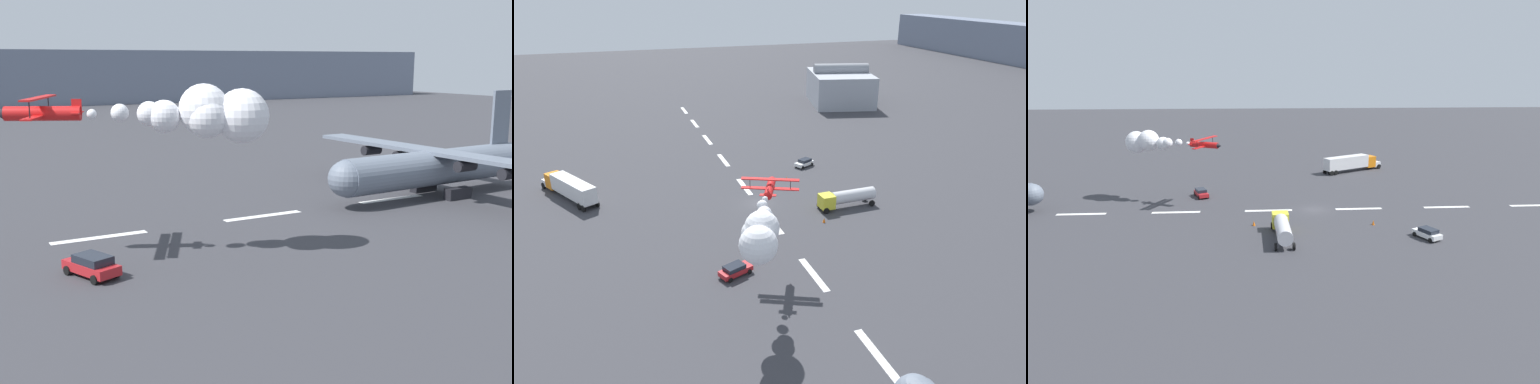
{
  "view_description": "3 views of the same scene",
  "coord_description": "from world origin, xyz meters",
  "views": [
    {
      "loc": [
        9.59,
        -51.21,
        14.35
      ],
      "look_at": [
        37.9,
        0.0,
        2.36
      ],
      "focal_mm": 45.46,
      "sensor_mm": 36.0,
      "label": 1
    },
    {
      "loc": [
        71.22,
        -22.69,
        33.9
      ],
      "look_at": [
        18.5,
        -4.25,
        10.1
      ],
      "focal_mm": 34.24,
      "sensor_mm": 36.0,
      "label": 2
    },
    {
      "loc": [
        9.79,
        72.19,
        22.66
      ],
      "look_at": [
        5.12,
        0.11,
        3.24
      ],
      "focal_mm": 31.36,
      "sensor_mm": 36.0,
      "label": 3
    }
  ],
  "objects": [
    {
      "name": "cargo_transport_plane",
      "position": [
        58.09,
        -1.05,
        3.28
      ],
      "size": [
        26.29,
        34.74,
        10.98
      ],
      "color": "slate",
      "rests_on": "ground"
    },
    {
      "name": "runway_stripe_8",
      "position": [
        54.11,
        0.0,
        0.01
      ],
      "size": [
        8.0,
        0.9,
        0.01
      ],
      "primitive_type": "cube",
      "color": "white",
      "rests_on": "ground"
    },
    {
      "name": "runway_stripe_7",
      "position": [
        38.65,
        0.0,
        0.01
      ],
      "size": [
        8.0,
        0.9,
        0.01
      ],
      "primitive_type": "cube",
      "color": "white",
      "rests_on": "ground"
    },
    {
      "name": "runway_stripe_6",
      "position": [
        23.19,
        0.0,
        0.01
      ],
      "size": [
        8.0,
        0.9,
        0.01
      ],
      "primitive_type": "cube",
      "color": "white",
      "rests_on": "ground"
    },
    {
      "name": "stunt_biplane_red",
      "position": [
        28.83,
        -8.92,
        10.56
      ],
      "size": [
        17.93,
        11.16,
        4.27
      ],
      "color": "red"
    },
    {
      "name": "followme_car_yellow",
      "position": [
        20.07,
        -9.43,
        0.81
      ],
      "size": [
        3.23,
        4.64,
        1.52
      ],
      "color": "#B21E23",
      "rests_on": "ground"
    }
  ]
}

